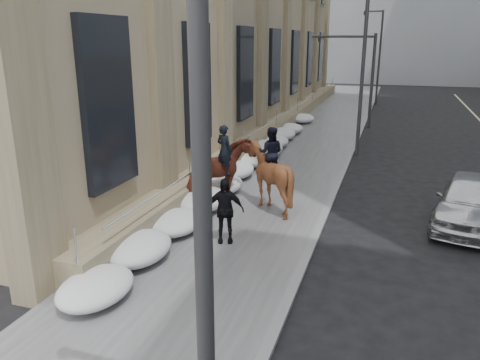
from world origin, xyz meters
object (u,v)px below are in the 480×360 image
(mounted_horse_left, at_px, (221,172))
(pedestrian, at_px, (224,210))
(car_silver, at_px, (471,201))
(mounted_horse_right, at_px, (269,174))

(mounted_horse_left, bearing_deg, pedestrian, 134.50)
(pedestrian, distance_m, car_silver, 7.82)
(mounted_horse_right, height_order, pedestrian, mounted_horse_right)
(car_silver, bearing_deg, mounted_horse_right, -160.05)
(mounted_horse_right, bearing_deg, pedestrian, 74.43)
(mounted_horse_left, height_order, mounted_horse_right, mounted_horse_right)
(mounted_horse_right, xyz_separation_m, car_silver, (6.30, 0.83, -0.52))
(pedestrian, height_order, car_silver, pedestrian)
(mounted_horse_left, distance_m, pedestrian, 3.22)
(mounted_horse_left, distance_m, car_silver, 8.08)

